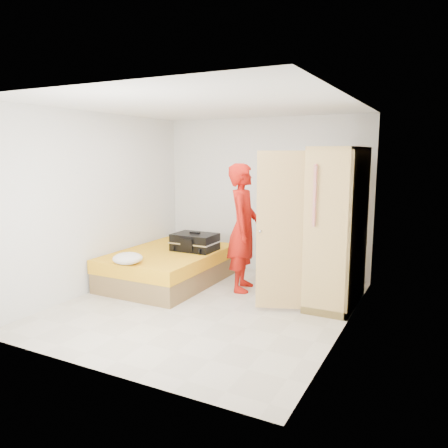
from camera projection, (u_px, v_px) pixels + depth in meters
The scene contains 7 objects.
room at pixel (206, 209), 5.63m from camera, with size 4.00×4.02×2.60m.
bed at pixel (169, 267), 6.85m from camera, with size 1.42×2.02×0.50m.
wardrobe at pixel (333, 231), 5.76m from camera, with size 1.14×1.38×2.10m.
person at pixel (243, 228), 6.40m from camera, with size 0.68×0.45×1.87m, color red.
suitcase at pixel (195, 242), 6.87m from camera, with size 0.68×0.51×0.29m.
round_cushion at pixel (128, 258), 6.03m from camera, with size 0.41×0.41×0.16m, color silver.
pillow at pixel (189, 238), 7.61m from camera, with size 0.51×0.26×0.09m, color silver.
Camera 1 is at (2.76, -4.86, 2.03)m, focal length 35.00 mm.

